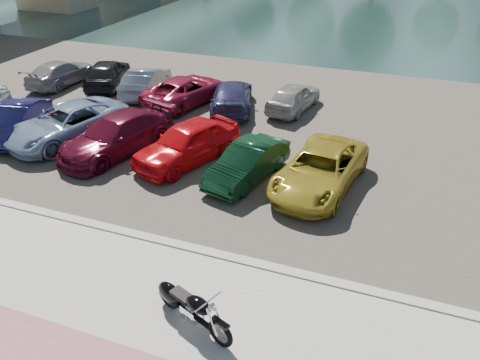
# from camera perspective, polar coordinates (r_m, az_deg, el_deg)

# --- Properties ---
(ground) EXTENTS (200.00, 200.00, 0.00)m
(ground) POSITION_cam_1_polar(r_m,az_deg,el_deg) (11.48, -5.88, -15.55)
(ground) COLOR #595447
(ground) RESTS_ON ground
(promenade) EXTENTS (60.00, 6.00, 0.10)m
(promenade) POSITION_cam_1_polar(r_m,az_deg,el_deg) (10.85, -8.28, -18.86)
(promenade) COLOR #A5A39B
(promenade) RESTS_ON ground
(kerb) EXTENTS (60.00, 0.30, 0.14)m
(kerb) POSITION_cam_1_polar(r_m,az_deg,el_deg) (12.76, -1.99, -9.33)
(kerb) COLOR #A5A39B
(kerb) RESTS_ON ground
(parking_lot) EXTENTS (60.00, 18.00, 0.04)m
(parking_lot) POSITION_cam_1_polar(r_m,az_deg,el_deg) (20.18, 7.69, 6.14)
(parking_lot) COLOR #464039
(parking_lot) RESTS_ON ground
(river) EXTENTS (120.00, 40.00, 0.00)m
(river) POSITION_cam_1_polar(r_m,az_deg,el_deg) (47.91, 16.39, 19.38)
(river) COLOR #1B322F
(river) RESTS_ON ground
(motorcycle) EXTENTS (2.23, 1.11, 1.05)m
(motorcycle) POSITION_cam_1_polar(r_m,az_deg,el_deg) (10.83, -6.52, -14.85)
(motorcycle) COLOR black
(motorcycle) RESTS_ON promenade
(car_1) EXTENTS (2.25, 4.12, 1.29)m
(car_1) POSITION_cam_1_polar(r_m,az_deg,el_deg) (21.17, -25.65, 6.47)
(car_1) COLOR #181749
(car_1) RESTS_ON parking_lot
(car_2) EXTENTS (3.76, 5.51, 1.40)m
(car_2) POSITION_cam_1_polar(r_m,az_deg,el_deg) (20.01, -20.31, 6.50)
(car_2) COLOR #829BBD
(car_2) RESTS_ON parking_lot
(car_3) EXTENTS (3.28, 5.23, 1.41)m
(car_3) POSITION_cam_1_polar(r_m,az_deg,el_deg) (18.38, -14.80, 5.34)
(car_3) COLOR #590C22
(car_3) RESTS_ON parking_lot
(car_4) EXTENTS (3.23, 4.70, 1.49)m
(car_4) POSITION_cam_1_polar(r_m,az_deg,el_deg) (17.19, -6.44, 4.56)
(car_4) COLOR red
(car_4) RESTS_ON parking_lot
(car_5) EXTENTS (2.16, 3.96, 1.24)m
(car_5) POSITION_cam_1_polar(r_m,az_deg,el_deg) (15.97, 0.93, 2.12)
(car_5) COLOR black
(car_5) RESTS_ON parking_lot
(car_6) EXTENTS (2.86, 5.05, 1.33)m
(car_6) POSITION_cam_1_polar(r_m,az_deg,el_deg) (15.69, 9.73, 1.29)
(car_6) COLOR gold
(car_6) RESTS_ON parking_lot
(car_7) EXTENTS (1.82, 4.28, 1.23)m
(car_7) POSITION_cam_1_polar(r_m,az_deg,el_deg) (26.95, -21.00, 12.12)
(car_7) COLOR gray
(car_7) RESTS_ON parking_lot
(car_8) EXTENTS (2.96, 4.48, 1.42)m
(car_8) POSITION_cam_1_polar(r_m,az_deg,el_deg) (25.81, -15.84, 12.44)
(car_8) COLOR black
(car_8) RESTS_ON parking_lot
(car_9) EXTENTS (2.07, 4.19, 1.32)m
(car_9) POSITION_cam_1_polar(r_m,az_deg,el_deg) (24.22, -11.39, 11.71)
(car_9) COLOR slate
(car_9) RESTS_ON parking_lot
(car_10) EXTENTS (3.29, 5.04, 1.29)m
(car_10) POSITION_cam_1_polar(r_m,az_deg,el_deg) (22.77, -6.58, 10.87)
(car_10) COLOR #9E1A3B
(car_10) RESTS_ON parking_lot
(car_11) EXTENTS (3.08, 4.78, 1.29)m
(car_11) POSITION_cam_1_polar(r_m,az_deg,el_deg) (21.92, -0.99, 10.27)
(car_11) COLOR navy
(car_11) RESTS_ON parking_lot
(car_12) EXTENTS (2.06, 3.88, 1.26)m
(car_12) POSITION_cam_1_polar(r_m,az_deg,el_deg) (21.93, 6.57, 10.05)
(car_12) COLOR #A5A5A0
(car_12) RESTS_ON parking_lot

